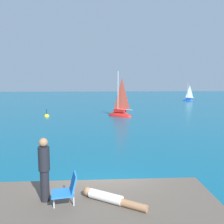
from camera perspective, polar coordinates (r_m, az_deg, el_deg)
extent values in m
plane|color=#0F5675|center=(9.04, -2.11, -19.11)|extent=(160.00, 160.00, 0.00)
cube|color=brown|center=(9.00, -21.19, -19.78)|extent=(1.54, 1.32, 1.08)
cube|color=brown|center=(8.69, 12.30, -20.45)|extent=(1.53, 1.68, 0.92)
ellipsoid|color=red|center=(27.31, 1.87, -1.04)|extent=(2.95, 2.54, 1.00)
cube|color=red|center=(27.22, 1.88, 0.35)|extent=(1.44, 1.32, 0.33)
cylinder|color=#B7B7BC|center=(27.17, 1.40, 4.82)|extent=(0.11, 0.11, 4.56)
cylinder|color=#B2B2B7|center=(26.88, 3.06, 0.59)|extent=(1.52, 1.15, 0.09)
pyramid|color=#DB4C38|center=(26.92, 2.34, 4.40)|extent=(1.21, 0.91, 3.47)
ellipsoid|color=#193D99|center=(50.49, 17.52, 2.55)|extent=(2.21, 1.46, 0.72)
cube|color=#193D99|center=(50.45, 17.55, 3.09)|extent=(1.04, 0.81, 0.24)
cylinder|color=#B7B7BC|center=(50.37, 17.39, 4.81)|extent=(0.08, 0.08, 3.27)
cylinder|color=#B2B2B7|center=(50.44, 18.07, 3.19)|extent=(1.23, 0.55, 0.06)
pyramid|color=silver|center=(50.37, 17.80, 4.65)|extent=(0.98, 0.43, 2.48)
cylinder|color=white|center=(6.42, -1.52, -19.33)|extent=(0.89, 0.69, 0.24)
cylinder|color=#9E704C|center=(6.14, 4.99, -21.03)|extent=(0.69, 0.53, 0.18)
sphere|color=#9E704C|center=(6.68, -5.82, -18.08)|extent=(0.22, 0.22, 0.22)
cylinder|color=black|center=(6.55, -15.51, -16.35)|extent=(0.22, 0.22, 0.80)
cylinder|color=black|center=(6.31, -15.74, -10.51)|extent=(0.28, 0.28, 0.60)
sphere|color=#9E704C|center=(6.19, -15.87, -6.90)|extent=(0.22, 0.22, 0.22)
cube|color=blue|center=(6.19, -11.57, -18.19)|extent=(0.59, 0.56, 0.04)
cube|color=blue|center=(6.11, -9.10, -16.17)|extent=(0.23, 0.50, 0.45)
cylinder|color=silver|center=(6.27, -13.55, -19.71)|extent=(0.04, 0.04, 0.35)
cylinder|color=silver|center=(6.28, -9.02, -19.52)|extent=(0.04, 0.04, 0.35)
sphere|color=yellow|center=(28.20, -15.10, -1.02)|extent=(0.56, 0.56, 0.56)
cylinder|color=black|center=(28.13, -15.14, 0.09)|extent=(0.06, 0.06, 0.60)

